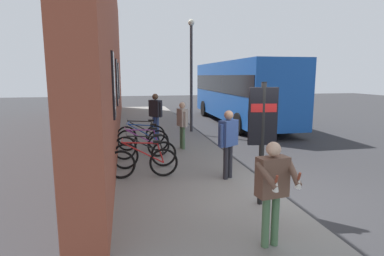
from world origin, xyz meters
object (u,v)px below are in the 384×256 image
at_px(bicycle_far_end, 145,154).
at_px(city_bus, 240,89).
at_px(street_lamp, 191,66).
at_px(bicycle_end_of_row, 143,162).
at_px(tourist_with_hotdogs, 273,183).
at_px(transit_info_sign, 263,124).
at_px(bicycle_beside_lamp, 141,135).
at_px(pedestrian_by_facade, 182,121).
at_px(pedestrian_near_bus, 228,137).
at_px(bicycle_mid_rack, 142,146).
at_px(bicycle_under_window, 143,140).
at_px(pedestrian_crossing_street, 155,111).

xyz_separation_m(bicycle_far_end, city_bus, (8.04, -5.73, 1.41)).
height_order(bicycle_far_end, street_lamp, street_lamp).
bearing_deg(bicycle_end_of_row, tourist_with_hotdogs, -155.38).
bearing_deg(bicycle_end_of_row, transit_info_sign, -134.38).
height_order(bicycle_beside_lamp, city_bus, city_bus).
distance_m(bicycle_far_end, pedestrian_by_facade, 2.56).
xyz_separation_m(transit_info_sign, pedestrian_near_bus, (1.63, 0.13, -0.57)).
bearing_deg(transit_info_sign, tourist_with_hotdogs, 161.49).
relative_size(bicycle_far_end, bicycle_mid_rack, 1.01).
height_order(bicycle_under_window, tourist_with_hotdogs, tourist_with_hotdogs).
bearing_deg(bicycle_far_end, bicycle_mid_rack, 1.03).
bearing_deg(pedestrian_by_facade, bicycle_end_of_row, 152.15).
height_order(bicycle_end_of_row, bicycle_mid_rack, same).
distance_m(bicycle_mid_rack, pedestrian_by_facade, 1.85).
bearing_deg(bicycle_under_window, bicycle_end_of_row, 176.75).
relative_size(bicycle_mid_rack, bicycle_under_window, 1.01).
bearing_deg(bicycle_mid_rack, pedestrian_by_facade, -55.24).
distance_m(bicycle_mid_rack, bicycle_under_window, 0.96).
distance_m(transit_info_sign, city_bus, 11.61).
bearing_deg(bicycle_far_end, tourist_with_hotdogs, -160.83).
xyz_separation_m(bicycle_under_window, street_lamp, (3.34, -2.37, 2.54)).
height_order(city_bus, pedestrian_crossing_street, city_bus).
height_order(transit_info_sign, street_lamp, street_lamp).
xyz_separation_m(tourist_with_hotdogs, street_lamp, (9.82, -0.87, 1.95)).
relative_size(bicycle_under_window, city_bus, 0.17).
height_order(bicycle_mid_rack, pedestrian_by_facade, pedestrian_by_facade).
bearing_deg(bicycle_beside_lamp, transit_info_sign, -161.13).
distance_m(bicycle_end_of_row, bicycle_far_end, 0.85).
bearing_deg(city_bus, bicycle_end_of_row, 146.71).
height_order(bicycle_under_window, pedestrian_near_bus, pedestrian_near_bus).
bearing_deg(pedestrian_near_bus, bicycle_end_of_row, 76.35).
bearing_deg(bicycle_end_of_row, bicycle_mid_rack, -2.73).
relative_size(transit_info_sign, tourist_with_hotdogs, 1.51).
distance_m(bicycle_far_end, bicycle_mid_rack, 1.05).
bearing_deg(bicycle_beside_lamp, pedestrian_by_facade, -122.86).
relative_size(bicycle_end_of_row, pedestrian_by_facade, 1.09).
relative_size(bicycle_end_of_row, pedestrian_near_bus, 1.05).
relative_size(bicycle_end_of_row, bicycle_mid_rack, 1.01).
distance_m(bicycle_far_end, bicycle_under_window, 2.00).
height_order(bicycle_beside_lamp, pedestrian_near_bus, pedestrian_near_bus).
xyz_separation_m(bicycle_far_end, pedestrian_near_bus, (-1.34, -1.94, 0.64)).
height_order(bicycle_end_of_row, city_bus, city_bus).
height_order(bicycle_beside_lamp, street_lamp, street_lamp).
bearing_deg(transit_info_sign, city_bus, -18.40).
bearing_deg(street_lamp, transit_info_sign, 177.50).
xyz_separation_m(bicycle_end_of_row, bicycle_mid_rack, (1.89, -0.09, 0.00)).
xyz_separation_m(bicycle_far_end, pedestrian_crossing_street, (4.07, -0.69, 0.71)).
height_order(bicycle_mid_rack, street_lamp, street_lamp).
xyz_separation_m(pedestrian_crossing_street, tourist_with_hotdogs, (-8.56, -0.87, -0.12)).
xyz_separation_m(pedestrian_by_facade, street_lamp, (3.30, -1.01, 1.94)).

